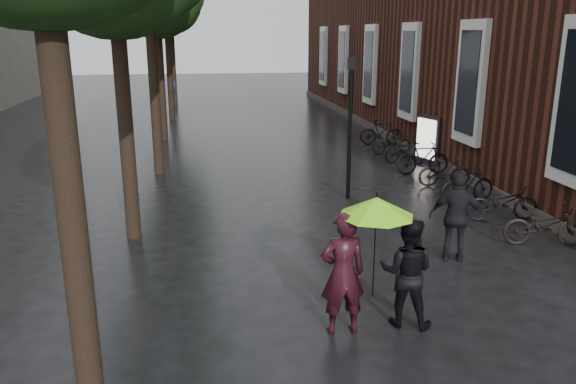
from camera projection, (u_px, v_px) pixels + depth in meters
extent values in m
cube|color=silver|center=(472.00, 83.00, 16.55)|extent=(0.25, 1.60, 3.60)
cube|color=black|center=(468.00, 83.00, 16.54)|extent=(0.10, 1.20, 3.00)
cube|color=silver|center=(410.00, 72.00, 21.30)|extent=(0.25, 1.60, 3.60)
cube|color=black|center=(407.00, 72.00, 21.29)|extent=(0.10, 1.20, 3.00)
cube|color=silver|center=(371.00, 65.00, 26.05)|extent=(0.25, 1.60, 3.60)
cube|color=black|center=(369.00, 65.00, 26.04)|extent=(0.10, 1.20, 3.00)
cube|color=silver|center=(344.00, 60.00, 30.80)|extent=(0.25, 1.60, 3.60)
cube|color=black|center=(342.00, 60.00, 30.79)|extent=(0.10, 1.20, 3.00)
cube|color=silver|center=(324.00, 56.00, 35.55)|extent=(0.25, 1.60, 3.60)
cube|color=black|center=(322.00, 56.00, 35.54)|extent=(0.10, 1.20, 3.00)
cube|color=#3F3833|center=(378.00, 129.00, 25.90)|extent=(0.40, 33.00, 0.30)
cylinder|color=black|center=(73.00, 226.00, 6.28)|extent=(0.32, 0.32, 4.68)
cylinder|color=black|center=(127.00, 138.00, 11.99)|extent=(0.32, 0.32, 4.51)
cylinder|color=black|center=(155.00, 97.00, 17.66)|extent=(0.32, 0.32, 4.95)
cylinder|color=black|center=(161.00, 88.00, 23.41)|extent=(0.32, 0.32, 4.40)
cylinder|color=black|center=(170.00, 73.00, 29.07)|extent=(0.32, 0.32, 4.79)
cylinder|color=black|center=(173.00, 69.00, 34.79)|extent=(0.32, 0.32, 4.57)
imported|color=black|center=(343.00, 274.00, 8.37)|extent=(0.72, 0.49, 1.92)
imported|color=black|center=(407.00, 272.00, 8.63)|extent=(1.05, 0.97, 1.75)
cylinder|color=black|center=(374.00, 253.00, 8.32)|extent=(0.02, 0.02, 1.43)
cone|color=#8AFF1A|center=(376.00, 207.00, 8.12)|extent=(1.13, 1.13, 0.29)
cylinder|color=black|center=(377.00, 194.00, 8.07)|extent=(0.02, 0.02, 0.08)
imported|color=black|center=(457.00, 217.00, 11.08)|extent=(1.16, 0.85, 1.83)
imported|color=black|center=(545.00, 225.00, 12.02)|extent=(1.82, 0.96, 0.91)
imported|color=black|center=(502.00, 202.00, 13.61)|extent=(1.80, 0.80, 0.92)
imported|color=black|center=(468.00, 185.00, 15.08)|extent=(1.67, 0.69, 0.98)
imported|color=black|center=(444.00, 171.00, 16.63)|extent=(1.58, 0.65, 0.92)
imported|color=black|center=(423.00, 158.00, 18.07)|extent=(1.75, 0.51, 1.05)
imported|color=black|center=(406.00, 148.00, 19.92)|extent=(1.88, 1.03, 0.94)
imported|color=black|center=(392.00, 143.00, 21.18)|extent=(1.61, 0.72, 0.82)
imported|color=black|center=(381.00, 132.00, 22.84)|extent=(1.80, 0.83, 1.04)
cube|color=black|center=(430.00, 140.00, 19.48)|extent=(0.23, 1.11, 1.67)
cube|color=silver|center=(426.00, 139.00, 19.44)|extent=(0.04, 0.93, 1.37)
cylinder|color=black|center=(350.00, 135.00, 15.06)|extent=(0.11, 0.11, 3.56)
cube|color=black|center=(352.00, 64.00, 14.55)|extent=(0.20, 0.20, 0.31)
sphere|color=#FFE5B2|center=(352.00, 64.00, 14.55)|extent=(0.16, 0.16, 0.16)
cylinder|color=#262628|center=(173.00, 117.00, 22.31)|extent=(0.06, 0.06, 2.43)
cylinder|color=#0E189C|center=(174.00, 86.00, 21.99)|extent=(0.03, 0.49, 0.49)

